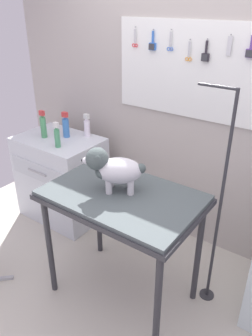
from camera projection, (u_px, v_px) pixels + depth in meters
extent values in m
cube|color=beige|center=(104.00, 324.00, 2.39)|extent=(4.40, 4.00, 0.04)
cube|color=#B1A8A2|center=(197.00, 120.00, 2.78)|extent=(4.00, 0.06, 2.30)
cube|color=white|center=(187.00, 70.00, 2.63)|extent=(1.26, 0.02, 0.74)
cylinder|color=gray|center=(136.00, 27.00, 2.74)|extent=(0.01, 0.02, 0.01)
cube|color=silver|center=(134.00, 36.00, 2.77)|extent=(0.01, 0.00, 0.11)
cube|color=silver|center=(136.00, 36.00, 2.76)|extent=(0.01, 0.00, 0.11)
torus|color=red|center=(134.00, 45.00, 2.81)|extent=(0.03, 0.01, 0.03)
torus|color=red|center=(136.00, 46.00, 2.79)|extent=(0.03, 0.01, 0.03)
cylinder|color=gray|center=(154.00, 29.00, 2.66)|extent=(0.01, 0.02, 0.01)
cylinder|color=blue|center=(153.00, 37.00, 2.67)|extent=(0.02, 0.02, 0.09)
cube|color=blue|center=(153.00, 46.00, 2.71)|extent=(0.06, 0.02, 0.06)
cube|color=#333338|center=(151.00, 47.00, 2.70)|extent=(0.05, 0.01, 0.05)
cylinder|color=gray|center=(172.00, 29.00, 2.57)|extent=(0.01, 0.02, 0.01)
cube|color=silver|center=(170.00, 39.00, 2.60)|extent=(0.01, 0.00, 0.11)
cube|color=silver|center=(171.00, 39.00, 2.59)|extent=(0.01, 0.00, 0.11)
torus|color=blue|center=(169.00, 49.00, 2.63)|extent=(0.03, 0.01, 0.03)
torus|color=blue|center=(171.00, 49.00, 2.62)|extent=(0.03, 0.01, 0.03)
cylinder|color=gray|center=(191.00, 39.00, 2.51)|extent=(0.01, 0.02, 0.01)
cube|color=silver|center=(188.00, 49.00, 2.54)|extent=(0.01, 0.00, 0.11)
cube|color=silver|center=(190.00, 49.00, 2.53)|extent=(0.01, 0.00, 0.11)
torus|color=orange|center=(187.00, 59.00, 2.58)|extent=(0.03, 0.01, 0.03)
torus|color=orange|center=(190.00, 59.00, 2.56)|extent=(0.03, 0.01, 0.03)
cylinder|color=gray|center=(208.00, 39.00, 2.43)|extent=(0.01, 0.02, 0.01)
cylinder|color=#2A252D|center=(206.00, 47.00, 2.45)|extent=(0.02, 0.02, 0.09)
cube|color=#2A252D|center=(205.00, 57.00, 2.49)|extent=(0.06, 0.02, 0.06)
cube|color=#333338|center=(204.00, 58.00, 2.47)|extent=(0.05, 0.01, 0.05)
cylinder|color=gray|center=(231.00, 34.00, 2.33)|extent=(0.01, 0.02, 0.01)
cube|color=silver|center=(229.00, 46.00, 2.36)|extent=(0.03, 0.01, 0.13)
cylinder|color=#644193|center=(252.00, 42.00, 2.26)|extent=(0.02, 0.02, 0.09)
cube|color=#644193|center=(250.00, 53.00, 2.29)|extent=(0.06, 0.02, 0.06)
cube|color=#333338|center=(249.00, 54.00, 2.28)|extent=(0.05, 0.01, 0.05)
cylinder|color=#2D2D33|center=(49.00, 247.00, 2.47)|extent=(0.04, 0.04, 0.85)
cylinder|color=#2D2D33|center=(157.00, 307.00, 1.98)|extent=(0.04, 0.04, 0.85)
cylinder|color=#2D2D33|center=(99.00, 211.00, 2.87)|extent=(0.04, 0.04, 0.85)
cylinder|color=#2D2D33|center=(198.00, 255.00, 2.39)|extent=(0.04, 0.04, 0.85)
cube|color=#2D2D33|center=(122.00, 199.00, 2.23)|extent=(1.04, 0.68, 0.03)
cube|color=#485153|center=(122.00, 195.00, 2.21)|extent=(1.01, 0.66, 0.03)
cylinder|color=#2D2D33|center=(207.00, 294.00, 2.60)|extent=(0.11, 0.11, 0.01)
cylinder|color=#2D2D33|center=(220.00, 208.00, 2.23)|extent=(0.02, 0.02, 1.61)
cylinder|color=#2D2D33|center=(218.00, 86.00, 1.93)|extent=(0.24, 0.02, 0.02)
cylinder|color=silver|center=(109.00, 187.00, 2.19)|extent=(0.04, 0.04, 0.10)
cylinder|color=silver|center=(110.00, 180.00, 2.26)|extent=(0.04, 0.04, 0.10)
cylinder|color=silver|center=(130.00, 187.00, 2.18)|extent=(0.04, 0.04, 0.10)
cylinder|color=silver|center=(131.00, 181.00, 2.26)|extent=(0.04, 0.04, 0.10)
ellipsoid|color=silver|center=(119.00, 171.00, 2.18)|extent=(0.35, 0.32, 0.17)
ellipsoid|color=#455150|center=(103.00, 171.00, 2.19)|extent=(0.16, 0.17, 0.09)
sphere|color=#455150|center=(97.00, 159.00, 2.15)|extent=(0.15, 0.15, 0.15)
ellipsoid|color=silver|center=(87.00, 161.00, 2.16)|extent=(0.09, 0.08, 0.05)
sphere|color=black|center=(83.00, 160.00, 2.16)|extent=(0.02, 0.02, 0.02)
ellipsoid|color=#455150|center=(98.00, 162.00, 2.09)|extent=(0.06, 0.05, 0.08)
ellipsoid|color=#455150|center=(101.00, 153.00, 2.20)|extent=(0.06, 0.05, 0.08)
sphere|color=#455150|center=(141.00, 168.00, 2.16)|extent=(0.06, 0.06, 0.06)
cube|color=silver|center=(62.00, 178.00, 3.38)|extent=(0.80, 0.56, 0.86)
cube|color=#B7BDC6|center=(38.00, 172.00, 3.09)|extent=(0.70, 0.01, 0.17)
cylinder|color=#99999E|center=(37.00, 172.00, 3.09)|extent=(0.24, 0.02, 0.02)
cube|color=#9E9EA3|center=(1.00, 279.00, 2.73)|extent=(0.16, 0.16, 0.02)
cylinder|color=#3C74C0|center=(66.00, 128.00, 3.18)|extent=(0.06, 0.06, 0.18)
cylinder|color=#3C74C0|center=(65.00, 118.00, 3.13)|extent=(0.03, 0.03, 0.02)
cube|color=#D33939|center=(65.00, 115.00, 3.12)|extent=(0.06, 0.03, 0.04)
cylinder|color=#4A955F|center=(43.00, 127.00, 3.17)|extent=(0.06, 0.06, 0.20)
cylinder|color=#4A955F|center=(42.00, 116.00, 3.12)|extent=(0.03, 0.03, 0.02)
cube|color=#C73838|center=(42.00, 113.00, 3.10)|extent=(0.05, 0.03, 0.04)
cylinder|color=#499567|center=(57.00, 138.00, 2.97)|extent=(0.05, 0.05, 0.17)
cylinder|color=#499567|center=(56.00, 128.00, 2.92)|extent=(0.02, 0.02, 0.02)
cube|color=silver|center=(56.00, 125.00, 2.91)|extent=(0.04, 0.03, 0.04)
cylinder|color=white|center=(87.00, 129.00, 3.20)|extent=(0.06, 0.06, 0.16)
cylinder|color=white|center=(87.00, 120.00, 3.16)|extent=(0.03, 0.03, 0.02)
cube|color=silver|center=(86.00, 116.00, 3.14)|extent=(0.05, 0.03, 0.04)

